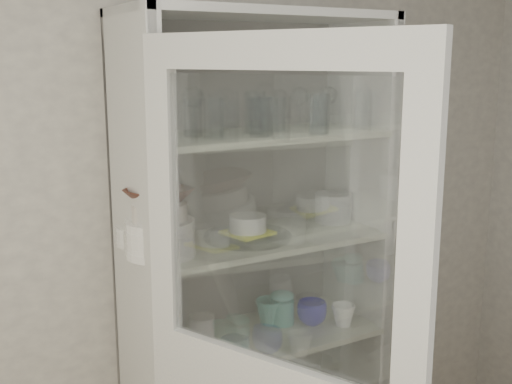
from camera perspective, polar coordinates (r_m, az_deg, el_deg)
wall_back at (r=2.56m, az=-6.42°, el=-2.50°), size 3.60×0.02×2.60m
pantry_cabinet at (r=2.62m, az=-0.70°, el=-10.36°), size 1.00×0.45×2.10m
tumbler_0 at (r=2.10m, az=-8.18°, el=6.45°), size 0.09×0.09×0.15m
tumbler_1 at (r=2.18m, az=-3.78°, el=6.51°), size 0.08×0.08×0.14m
tumbler_2 at (r=2.24m, az=0.35°, el=6.66°), size 0.08×0.08×0.14m
tumbler_3 at (r=2.26m, az=0.64°, el=6.72°), size 0.07×0.07×0.14m
tumbler_4 at (r=2.38m, az=5.70°, el=6.99°), size 0.09×0.09×0.14m
tumbler_5 at (r=2.34m, az=5.60°, el=6.77°), size 0.08×0.08×0.13m
tumbler_6 at (r=2.53m, az=9.42°, el=7.19°), size 0.08×0.08×0.15m
tumbler_7 at (r=2.24m, az=-8.09°, el=6.61°), size 0.08×0.08×0.14m
tumbler_8 at (r=2.27m, az=-5.62°, el=6.61°), size 0.07×0.07×0.13m
tumbler_9 at (r=2.36m, az=0.02°, el=6.83°), size 0.07×0.07×0.13m
tumbler_10 at (r=2.34m, az=-0.08°, el=7.07°), size 0.10×0.10×0.15m
tumbler_11 at (r=2.43m, az=1.92°, el=6.93°), size 0.07×0.07×0.13m
goblet_0 at (r=2.28m, az=-8.85°, el=7.03°), size 0.08×0.08×0.17m
goblet_1 at (r=2.38m, az=-5.57°, el=7.51°), size 0.08×0.08×0.19m
goblet_2 at (r=2.61m, az=3.88°, el=7.75°), size 0.08×0.08×0.17m
goblet_3 at (r=2.67m, az=6.45°, el=7.81°), size 0.08×0.08×0.17m
plate_stack_front at (r=2.24m, az=-8.51°, el=-4.04°), size 0.24×0.24×0.13m
plate_stack_back at (r=2.40m, az=-10.00°, el=-3.72°), size 0.20×0.20×0.07m
cream_bowl at (r=2.22m, az=-8.58°, el=-1.74°), size 0.24×0.24×0.06m
terracotta_bowl at (r=2.20m, az=-8.62°, el=-0.34°), size 0.28×0.28×0.05m
glass_platter at (r=2.43m, az=-0.73°, el=-3.96°), size 0.35×0.35×0.02m
yellow_trivet at (r=2.43m, az=-0.73°, el=-3.62°), size 0.18×0.18×0.01m
white_ramekin at (r=2.42m, az=-0.74°, el=-2.79°), size 0.15×0.15×0.06m
grey_bowl_stack at (r=2.69m, az=6.88°, el=-1.39°), size 0.15×0.15×0.12m
mug_blue at (r=2.68m, az=4.99°, el=-10.62°), size 0.14×0.14×0.10m
mug_teal at (r=2.67m, az=1.20°, el=-10.59°), size 0.13×0.13×0.10m
mug_white at (r=2.68m, az=7.76°, el=-10.79°), size 0.12×0.12×0.09m
teal_jar at (r=2.67m, az=2.33°, el=-10.40°), size 0.10×0.10×0.12m
measuring_cups at (r=2.49m, az=-2.09°, el=-13.21°), size 0.09×0.09×0.04m
white_canister at (r=2.49m, az=-4.83°, el=-12.17°), size 0.12×0.12×0.12m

